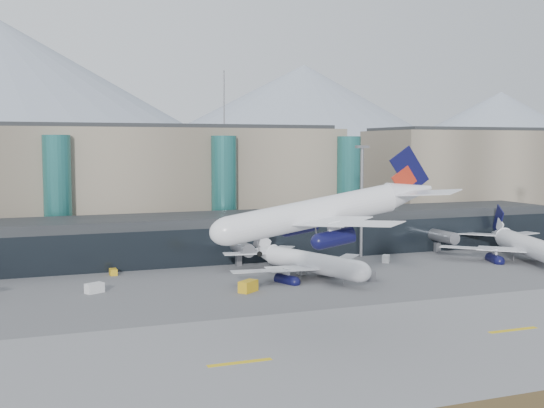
{
  "coord_description": "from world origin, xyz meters",
  "views": [
    {
      "loc": [
        -44.41,
        -89.87,
        25.76
      ],
      "look_at": [
        1.95,
        32.0,
        14.39
      ],
      "focal_mm": 45.0,
      "sensor_mm": 36.0,
      "label": 1
    }
  ],
  "objects_px": {
    "veh_c": "(367,276)",
    "veh_d": "(386,259)",
    "jet_parked_mid": "(301,255)",
    "jet_parked_right": "(521,238)",
    "veh_b": "(113,272)",
    "veh_g": "(301,271)",
    "veh_h": "(248,286)",
    "veh_a": "(94,288)",
    "hero_jet": "(334,203)",
    "lightmast_mid": "(362,194)"
  },
  "relations": [
    {
      "from": "veh_b",
      "to": "jet_parked_mid",
      "type": "bearing_deg",
      "value": -113.15
    },
    {
      "from": "jet_parked_right",
      "to": "veh_b",
      "type": "relative_size",
      "value": 17.69
    },
    {
      "from": "veh_a",
      "to": "veh_d",
      "type": "relative_size",
      "value": 1.12
    },
    {
      "from": "jet_parked_mid",
      "to": "veh_c",
      "type": "relative_size",
      "value": 10.79
    },
    {
      "from": "hero_jet",
      "to": "veh_g",
      "type": "bearing_deg",
      "value": 75.82
    },
    {
      "from": "jet_parked_mid",
      "to": "veh_g",
      "type": "bearing_deg",
      "value": -48.53
    },
    {
      "from": "jet_parked_right",
      "to": "veh_h",
      "type": "bearing_deg",
      "value": 117.13
    },
    {
      "from": "veh_d",
      "to": "hero_jet",
      "type": "bearing_deg",
      "value": 178.21
    },
    {
      "from": "jet_parked_right",
      "to": "veh_d",
      "type": "height_order",
      "value": "jet_parked_right"
    },
    {
      "from": "veh_a",
      "to": "veh_d",
      "type": "distance_m",
      "value": 64.06
    },
    {
      "from": "veh_c",
      "to": "jet_parked_right",
      "type": "bearing_deg",
      "value": 41.45
    },
    {
      "from": "lightmast_mid",
      "to": "veh_c",
      "type": "height_order",
      "value": "lightmast_mid"
    },
    {
      "from": "veh_h",
      "to": "veh_d",
      "type": "bearing_deg",
      "value": -11.56
    },
    {
      "from": "lightmast_mid",
      "to": "veh_a",
      "type": "bearing_deg",
      "value": -164.06
    },
    {
      "from": "veh_b",
      "to": "veh_g",
      "type": "bearing_deg",
      "value": -110.44
    },
    {
      "from": "lightmast_mid",
      "to": "hero_jet",
      "type": "height_order",
      "value": "lightmast_mid"
    },
    {
      "from": "hero_jet",
      "to": "jet_parked_mid",
      "type": "distance_m",
      "value": 42.01
    },
    {
      "from": "veh_c",
      "to": "veh_h",
      "type": "relative_size",
      "value": 0.88
    },
    {
      "from": "veh_c",
      "to": "veh_g",
      "type": "bearing_deg",
      "value": 162.26
    },
    {
      "from": "jet_parked_right",
      "to": "lightmast_mid",
      "type": "bearing_deg",
      "value": 82.43
    },
    {
      "from": "hero_jet",
      "to": "veh_d",
      "type": "bearing_deg",
      "value": 55.58
    },
    {
      "from": "veh_a",
      "to": "veh_d",
      "type": "xyz_separation_m",
      "value": [
        63.4,
        9.15,
        -0.08
      ]
    },
    {
      "from": "jet_parked_right",
      "to": "veh_g",
      "type": "height_order",
      "value": "jet_parked_right"
    },
    {
      "from": "lightmast_mid",
      "to": "veh_c",
      "type": "relative_size",
      "value": 7.94
    },
    {
      "from": "lightmast_mid",
      "to": "veh_h",
      "type": "bearing_deg",
      "value": -144.09
    },
    {
      "from": "jet_parked_mid",
      "to": "jet_parked_right",
      "type": "distance_m",
      "value": 54.47
    },
    {
      "from": "veh_c",
      "to": "veh_g",
      "type": "height_order",
      "value": "veh_c"
    },
    {
      "from": "lightmast_mid",
      "to": "veh_a",
      "type": "height_order",
      "value": "lightmast_mid"
    },
    {
      "from": "jet_parked_right",
      "to": "veh_h",
      "type": "distance_m",
      "value": 69.7
    },
    {
      "from": "veh_a",
      "to": "veh_b",
      "type": "distance_m",
      "value": 16.23
    },
    {
      "from": "veh_b",
      "to": "veh_c",
      "type": "xyz_separation_m",
      "value": [
        44.48,
        -22.62,
        0.26
      ]
    },
    {
      "from": "lightmast_mid",
      "to": "hero_jet",
      "type": "distance_m",
      "value": 64.11
    },
    {
      "from": "veh_h",
      "to": "jet_parked_mid",
      "type": "bearing_deg",
      "value": -1.75
    },
    {
      "from": "hero_jet",
      "to": "veh_g",
      "type": "distance_m",
      "value": 44.92
    },
    {
      "from": "jet_parked_right",
      "to": "veh_d",
      "type": "distance_m",
      "value": 31.68
    },
    {
      "from": "veh_a",
      "to": "veh_h",
      "type": "xyz_separation_m",
      "value": [
        25.3,
        -8.77,
        0.14
      ]
    },
    {
      "from": "jet_parked_right",
      "to": "veh_a",
      "type": "distance_m",
      "value": 94.14
    },
    {
      "from": "hero_jet",
      "to": "jet_parked_right",
      "type": "relative_size",
      "value": 0.87
    },
    {
      "from": "hero_jet",
      "to": "veh_h",
      "type": "xyz_separation_m",
      "value": [
        -2.91,
        28.08,
        -16.84
      ]
    },
    {
      "from": "jet_parked_mid",
      "to": "jet_parked_right",
      "type": "bearing_deg",
      "value": -107.84
    },
    {
      "from": "veh_b",
      "to": "veh_g",
      "type": "relative_size",
      "value": 1.08
    },
    {
      "from": "jet_parked_right",
      "to": "veh_a",
      "type": "bearing_deg",
      "value": 109.41
    },
    {
      "from": "hero_jet",
      "to": "veh_h",
      "type": "relative_size",
      "value": 9.36
    },
    {
      "from": "lightmast_mid",
      "to": "jet_parked_mid",
      "type": "xyz_separation_m",
      "value": [
        -22.22,
        -16.43,
        -10.19
      ]
    },
    {
      "from": "veh_g",
      "to": "veh_b",
      "type": "bearing_deg",
      "value": -118.7
    },
    {
      "from": "hero_jet",
      "to": "veh_c",
      "type": "xyz_separation_m",
      "value": [
        21.57,
        29.57,
        -16.96
      ]
    },
    {
      "from": "veh_c",
      "to": "veh_d",
      "type": "bearing_deg",
      "value": 79.76
    },
    {
      "from": "veh_b",
      "to": "veh_h",
      "type": "distance_m",
      "value": 31.33
    },
    {
      "from": "veh_d",
      "to": "veh_c",
      "type": "bearing_deg",
      "value": 175.97
    },
    {
      "from": "veh_h",
      "to": "veh_b",
      "type": "bearing_deg",
      "value": 92.93
    }
  ]
}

